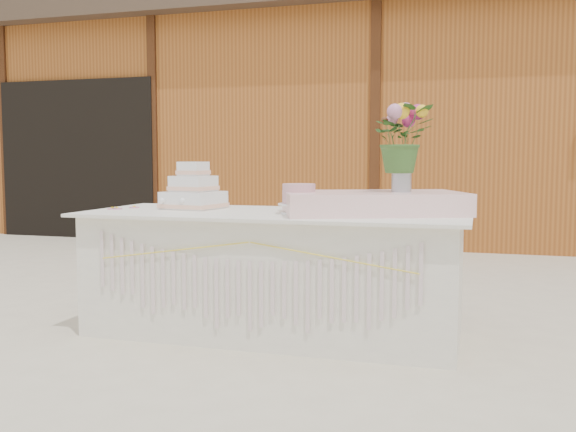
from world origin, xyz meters
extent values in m
plane|color=beige|center=(0.00, 0.00, 0.00)|extent=(80.00, 80.00, 0.00)
cube|color=#9D5821|center=(0.00, 6.00, 1.50)|extent=(12.00, 4.00, 3.00)
cube|color=#423225|center=(0.00, 6.00, 3.15)|extent=(12.60, 4.60, 0.30)
cube|color=black|center=(-4.20, 3.98, 1.10)|extent=(2.40, 0.08, 2.20)
cube|color=white|center=(0.00, 0.00, 0.38)|extent=(2.28, 0.88, 0.75)
cube|color=white|center=(0.00, 0.00, 0.76)|extent=(2.40, 1.00, 0.02)
cube|color=white|center=(-0.60, 0.11, 0.83)|extent=(0.39, 0.39, 0.12)
cube|color=#FFC0A1|center=(-0.60, 0.11, 0.79)|extent=(0.40, 0.40, 0.03)
cube|color=white|center=(-0.60, 0.11, 0.94)|extent=(0.28, 0.28, 0.10)
cube|color=#FFC0A1|center=(-0.60, 0.11, 0.91)|extent=(0.29, 0.29, 0.03)
cube|color=white|center=(-0.60, 0.11, 1.04)|extent=(0.18, 0.18, 0.09)
cube|color=#FFC0A1|center=(-0.60, 0.11, 1.01)|extent=(0.20, 0.20, 0.03)
cylinder|color=white|center=(0.19, -0.09, 0.78)|extent=(0.22, 0.22, 0.01)
cylinder|color=white|center=(0.19, -0.09, 0.80)|extent=(0.06, 0.06, 0.04)
cylinder|color=white|center=(0.19, -0.09, 0.83)|extent=(0.25, 0.25, 0.01)
cylinder|color=#D69AA1|center=(0.19, -0.09, 0.89)|extent=(0.20, 0.20, 0.12)
cube|color=#FCCCCB|center=(0.61, 0.05, 0.84)|extent=(1.21, 0.96, 0.13)
cylinder|color=#B6B6BB|center=(0.78, 0.08, 0.99)|extent=(0.12, 0.12, 0.16)
imported|color=#345C24|center=(0.78, 0.08, 1.27)|extent=(0.46, 0.43, 0.40)
camera|label=1|loc=(1.23, -3.81, 1.10)|focal=40.00mm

